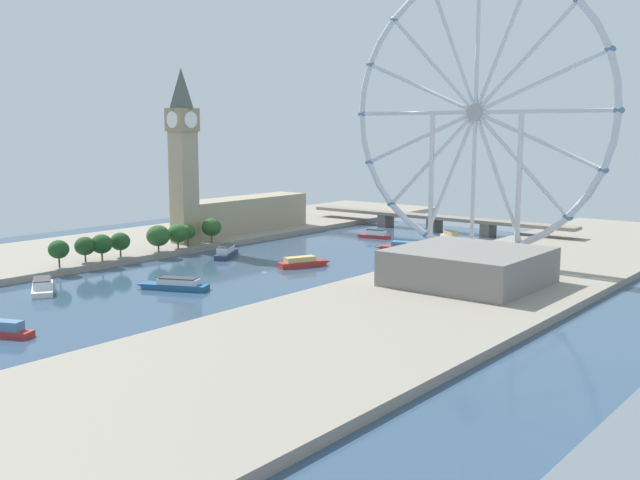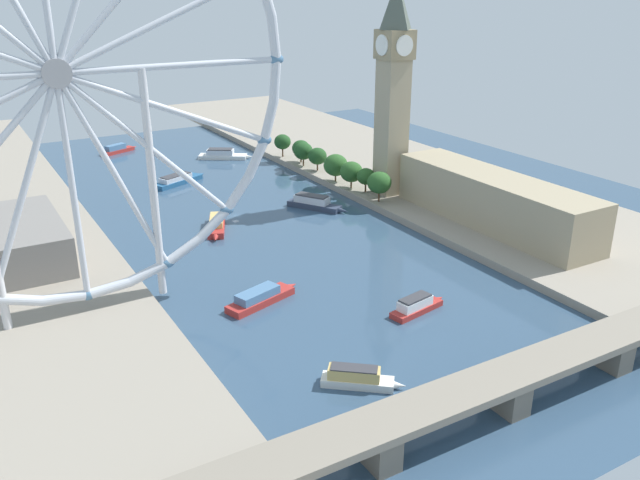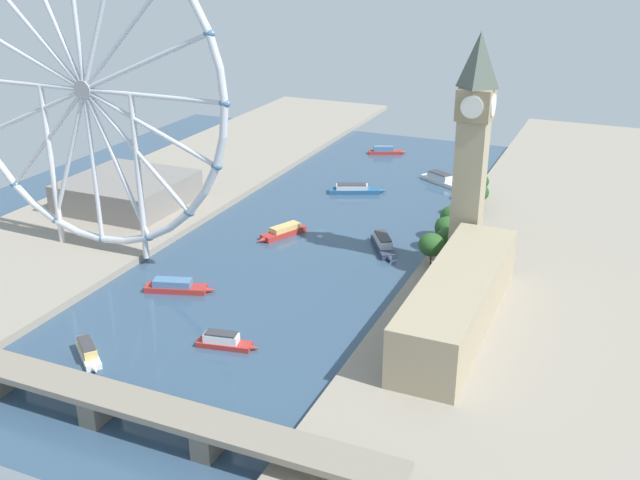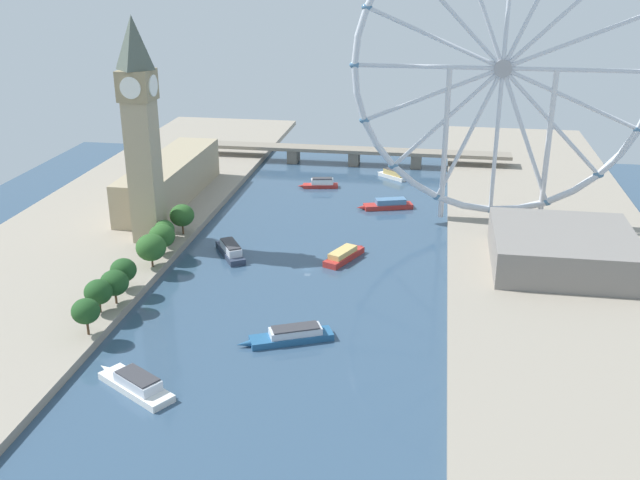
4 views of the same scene
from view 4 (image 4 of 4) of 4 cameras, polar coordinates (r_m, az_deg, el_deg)
ground_plane at (r=293.19m, az=-1.00°, el=-2.27°), size 370.53×370.53×0.00m
riverbank_left at (r=324.55m, az=-18.70°, el=-0.77°), size 90.00×520.00×3.00m
riverbank_right at (r=293.25m, az=18.70°, el=-3.14°), size 90.00×520.00×3.00m
clock_tower at (r=309.79m, az=-13.74°, el=8.40°), size 14.03×14.03×92.80m
parliament_block at (r=372.57m, az=-11.58°, el=4.62°), size 22.00×94.08×19.97m
tree_row_embankment at (r=286.81m, az=-13.66°, el=-1.08°), size 13.68×102.09×13.47m
ferris_wheel at (r=331.96m, az=14.02°, el=12.73°), size 132.69×3.20×134.25m
riverside_hall at (r=301.13m, az=18.34°, el=-0.68°), size 54.03×53.43×14.11m
river_bridge at (r=439.31m, az=2.68°, el=6.83°), size 182.53×12.19×9.79m
tour_boat_0 at (r=239.87m, az=-2.24°, el=-7.42°), size 30.74×17.48×4.99m
tour_boat_1 at (r=363.93m, az=5.30°, el=2.77°), size 28.04×13.48×4.97m
tour_boat_2 at (r=395.61m, az=0.06°, el=4.41°), size 22.11×8.74×5.31m
tour_boat_3 at (r=301.46m, az=1.91°, el=-1.17°), size 14.99×26.14×4.86m
tour_boat_5 at (r=307.43m, az=-6.99°, el=-0.77°), size 18.68×26.88×6.11m
tour_boat_6 at (r=221.12m, az=-14.12°, el=-10.78°), size 29.13×20.84×5.60m
tour_boat_7 at (r=414.44m, az=5.68°, el=5.09°), size 18.64×16.03×5.18m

